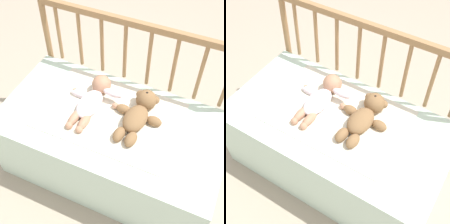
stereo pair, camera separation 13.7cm
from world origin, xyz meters
The scene contains 6 objects.
ground_plane centered at (0.00, 0.00, 0.00)m, with size 12.00×12.00×0.00m, color tan.
crib_mattress centered at (0.00, 0.00, 0.23)m, with size 1.23×0.65×0.46m.
crib_rail centered at (0.00, 0.35, 0.61)m, with size 1.23×0.04×0.86m.
blanket centered at (-0.02, 0.03, 0.46)m, with size 0.75×0.50×0.01m.
teddy_bear centered at (0.13, 0.07, 0.51)m, with size 0.27×0.37×0.12m.
baby centered at (-0.14, 0.07, 0.50)m, with size 0.30×0.39×0.11m.
Camera 2 is at (0.56, -0.90, 1.77)m, focal length 50.00 mm.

